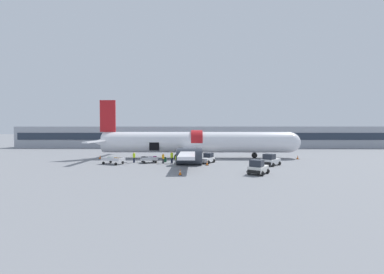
% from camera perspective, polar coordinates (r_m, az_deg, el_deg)
% --- Properties ---
extents(ground_plane, '(500.00, 500.00, 0.00)m').
position_cam_1_polar(ground_plane, '(39.09, 3.98, -5.72)').
color(ground_plane, slate).
extents(terminal_strip, '(105.58, 13.51, 6.02)m').
position_cam_1_polar(terminal_strip, '(71.69, 2.47, 0.06)').
color(terminal_strip, '#9EA3AD').
rests_on(terminal_strip, ground_plane).
extents(airplane, '(37.33, 31.98, 10.41)m').
position_cam_1_polar(airplane, '(42.24, 0.54, -1.43)').
color(airplane, silver).
rests_on(airplane, ground_plane).
extents(baggage_tug_lead, '(2.63, 3.18, 1.51)m').
position_cam_1_polar(baggage_tug_lead, '(36.32, 3.78, -5.26)').
color(baggage_tug_lead, white).
rests_on(baggage_tug_lead, ground_plane).
extents(baggage_tug_mid, '(2.83, 3.14, 1.67)m').
position_cam_1_polar(baggage_tug_mid, '(28.07, 15.67, -7.24)').
color(baggage_tug_mid, silver).
rests_on(baggage_tug_mid, ground_plane).
extents(baggage_tug_rear, '(3.19, 3.20, 1.67)m').
position_cam_1_polar(baggage_tug_rear, '(35.43, 18.47, -5.40)').
color(baggage_tug_rear, white).
rests_on(baggage_tug_rear, ground_plane).
extents(baggage_cart_loading, '(3.47, 2.55, 1.01)m').
position_cam_1_polar(baggage_cart_loading, '(36.95, -10.27, -5.41)').
color(baggage_cart_loading, '#B7BABF').
rests_on(baggage_cart_loading, ground_plane).
extents(baggage_cart_queued, '(4.20, 2.69, 1.01)m').
position_cam_1_polar(baggage_cart_queued, '(36.84, -18.46, -5.42)').
color(baggage_cart_queued, silver).
rests_on(baggage_cart_queued, ground_plane).
extents(ground_crew_loader_a, '(0.43, 0.58, 1.65)m').
position_cam_1_polar(ground_crew_loader_a, '(37.51, -13.87, -4.74)').
color(ground_crew_loader_a, '#1E2338').
rests_on(ground_crew_loader_a, ground_plane).
extents(ground_crew_loader_b, '(0.46, 0.53, 1.53)m').
position_cam_1_polar(ground_crew_loader_b, '(35.78, -7.01, -5.11)').
color(ground_crew_loader_b, '#2D2D33').
rests_on(ground_crew_loader_b, ground_plane).
extents(ground_crew_driver, '(0.54, 0.40, 1.56)m').
position_cam_1_polar(ground_crew_driver, '(34.33, -3.67, -5.37)').
color(ground_crew_driver, black).
rests_on(ground_crew_driver, ground_plane).
extents(ground_crew_supervisor, '(0.41, 0.61, 1.79)m').
position_cam_1_polar(ground_crew_supervisor, '(35.73, -4.92, -4.90)').
color(ground_crew_supervisor, '#1E2338').
rests_on(ground_crew_supervisor, ground_plane).
extents(suitcase_on_tarmac_upright, '(0.46, 0.33, 0.81)m').
position_cam_1_polar(suitcase_on_tarmac_upright, '(37.37, -6.54, -5.53)').
color(suitcase_on_tarmac_upright, '#14472D').
rests_on(suitcase_on_tarmac_upright, ground_plane).
extents(safety_cone_nose, '(0.53, 0.53, 0.65)m').
position_cam_1_polar(safety_cone_nose, '(44.67, 24.21, -4.55)').
color(safety_cone_nose, black).
rests_on(safety_cone_nose, ground_plane).
extents(safety_cone_engine_left, '(0.45, 0.45, 0.70)m').
position_cam_1_polar(safety_cone_engine_left, '(26.55, -2.89, -8.53)').
color(safety_cone_engine_left, black).
rests_on(safety_cone_engine_left, ground_plane).
extents(safety_cone_wingtip, '(0.47, 0.47, 0.70)m').
position_cam_1_polar(safety_cone_wingtip, '(33.81, 3.69, -6.32)').
color(safety_cone_wingtip, black).
rests_on(safety_cone_wingtip, ground_plane).
extents(safety_cone_tail, '(0.52, 0.52, 0.65)m').
position_cam_1_polar(safety_cone_tail, '(44.39, -21.37, -4.55)').
color(safety_cone_tail, black).
rests_on(safety_cone_tail, ground_plane).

